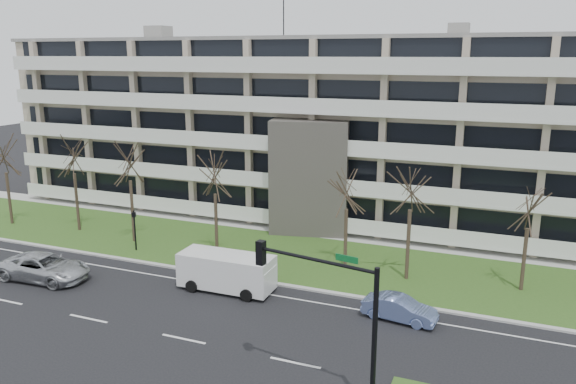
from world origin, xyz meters
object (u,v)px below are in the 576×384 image
at_px(blue_sedan, 400,309).
at_px(pedestrian_signal, 135,225).
at_px(traffic_signal, 332,308).
at_px(white_van, 228,269).
at_px(silver_pickup, 45,267).

xyz_separation_m(blue_sedan, pedestrian_signal, (-19.84, 3.77, 1.28)).
height_order(blue_sedan, traffic_signal, traffic_signal).
distance_m(white_van, traffic_signal, 12.79).
bearing_deg(pedestrian_signal, traffic_signal, -57.68).
relative_size(white_van, traffic_signal, 0.89).
height_order(white_van, traffic_signal, traffic_signal).
relative_size(silver_pickup, blue_sedan, 1.47).
height_order(blue_sedan, pedestrian_signal, pedestrian_signal).
relative_size(silver_pickup, pedestrian_signal, 1.92).
bearing_deg(traffic_signal, blue_sedan, 91.68).
xyz_separation_m(silver_pickup, blue_sedan, (21.91, 2.78, -0.16)).
bearing_deg(white_van, silver_pickup, -166.70).
relative_size(silver_pickup, white_van, 1.01).
height_order(traffic_signal, pedestrian_signal, traffic_signal).
height_order(silver_pickup, blue_sedan, silver_pickup).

